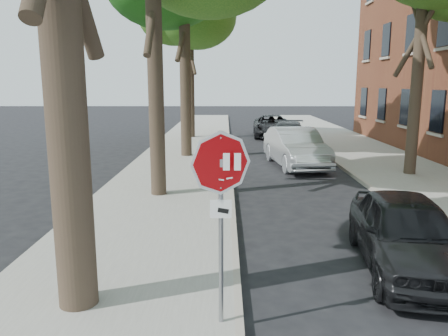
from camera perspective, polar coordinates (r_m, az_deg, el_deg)
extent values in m
plane|color=black|center=(6.39, 6.31, -20.20)|extent=(120.00, 120.00, 0.00)
cube|color=gray|center=(17.83, -5.79, 0.45)|extent=(4.00, 55.00, 0.12)
cube|color=gray|center=(18.94, 20.72, 0.40)|extent=(4.00, 55.00, 0.12)
cube|color=#9E9384|center=(17.74, 0.81, 0.46)|extent=(0.12, 55.00, 0.13)
cube|color=#9E9384|center=(18.32, 14.71, 0.44)|extent=(0.12, 55.00, 0.13)
cylinder|color=gray|center=(5.75, -0.41, -8.12)|extent=(0.06, 0.06, 2.60)
cube|color=#99999E|center=(5.50, -0.42, 0.67)|extent=(0.05, 0.06, 0.10)
cylinder|color=#99999E|center=(5.49, -0.42, 0.67)|extent=(0.76, 0.32, 0.82)
cylinder|color=white|center=(5.48, -0.42, 0.64)|extent=(0.76, 0.32, 0.82)
cylinder|color=#B9070B|center=(5.47, -0.42, 0.63)|extent=(0.68, 0.29, 0.74)
cube|color=white|center=(5.47, -2.63, 0.82)|extent=(0.08, 0.00, 0.22)
cube|color=white|center=(5.46, -1.16, 0.82)|extent=(0.08, 0.00, 0.22)
cube|color=white|center=(5.46, 0.31, 0.82)|extent=(0.08, 0.00, 0.22)
cube|color=white|center=(5.46, 1.78, 0.82)|extent=(0.08, 0.00, 0.22)
cube|color=silver|center=(5.50, -1.57, -1.34)|extent=(0.08, 0.00, 0.03)
cube|color=silver|center=(5.50, -0.42, -1.54)|extent=(0.08, 0.00, 0.03)
cube|color=silver|center=(5.50, 0.72, -1.34)|extent=(0.08, 0.00, 0.03)
cube|color=white|center=(5.62, -0.41, -5.37)|extent=(0.28, 0.02, 0.24)
cube|color=black|center=(5.62, -0.11, -5.60)|extent=(0.15, 0.00, 0.08)
cylinder|color=black|center=(12.69, -9.14, 17.94)|extent=(0.44, 0.44, 9.50)
cylinder|color=black|center=(19.60, -5.16, 16.26)|extent=(0.48, 0.48, 10.00)
cylinder|color=black|center=(26.55, -4.38, 13.79)|extent=(0.40, 0.40, 9.00)
ellipsoid|color=#185A14|center=(26.79, -4.46, 19.18)|extent=(4.16, 4.16, 3.33)
ellipsoid|color=#185A14|center=(27.56, -5.97, 18.14)|extent=(3.78, 3.78, 3.02)
cylinder|color=black|center=(16.86, 24.22, 14.53)|extent=(0.40, 0.40, 9.00)
imported|color=black|center=(8.53, 22.74, -7.81)|extent=(2.09, 4.16, 1.36)
imported|color=#A2A6AA|center=(17.77, 9.32, 2.66)|extent=(2.23, 4.89, 1.55)
imported|color=#47484C|center=(22.73, 8.42, 4.22)|extent=(2.51, 4.87, 1.35)
imported|color=black|center=(27.68, 6.27, 5.47)|extent=(2.47, 4.95, 1.35)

